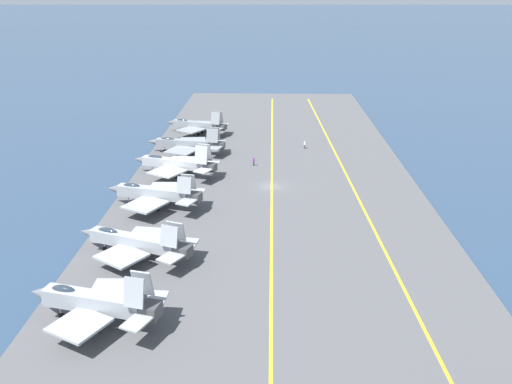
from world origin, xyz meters
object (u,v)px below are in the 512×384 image
at_px(parked_jet_second, 136,242).
at_px(parked_jet_fourth, 176,163).
at_px(crew_purple_vest, 254,161).
at_px(crew_white_vest, 305,144).
at_px(parked_jet_nearest, 96,302).
at_px(parked_jet_third, 155,193).
at_px(parked_jet_sixth, 197,125).
at_px(parked_jet_fifth, 188,144).

relative_size(parked_jet_second, parked_jet_fourth, 1.00).
bearing_deg(crew_purple_vest, parked_jet_second, 160.10).
bearing_deg(crew_white_vest, parked_jet_nearest, 159.06).
xyz_separation_m(parked_jet_third, crew_white_vest, (34.83, -25.98, -1.58)).
bearing_deg(parked_jet_second, parked_jet_sixth, 0.14).
height_order(parked_jet_fifth, parked_jet_sixth, parked_jet_sixth).
distance_m(parked_jet_nearest, parked_jet_third, 32.22).
height_order(parked_jet_second, parked_jet_fifth, parked_jet_fifth).
bearing_deg(parked_jet_fourth, parked_jet_fifth, -0.03).
relative_size(parked_jet_third, crew_white_vest, 9.44).
distance_m(parked_jet_fifth, parked_jet_sixth, 16.14).
bearing_deg(crew_purple_vest, parked_jet_third, 145.85).
height_order(parked_jet_third, parked_jet_fifth, parked_jet_third).
relative_size(parked_jet_second, crew_purple_vest, 9.54).
bearing_deg(parked_jet_sixth, parked_jet_fifth, -179.88).
xyz_separation_m(parked_jet_third, parked_jet_sixth, (46.45, -0.74, -0.24)).
relative_size(parked_jet_third, parked_jet_fourth, 0.96).
distance_m(parked_jet_fourth, crew_white_vest, 31.77).
relative_size(parked_jet_nearest, parked_jet_fifth, 0.88).
relative_size(parked_jet_fourth, parked_jet_sixth, 1.08).
relative_size(parked_jet_third, crew_purple_vest, 9.18).
xyz_separation_m(parked_jet_fifth, parked_jet_sixth, (16.14, 0.03, 0.10)).
bearing_deg(parked_jet_fifth, parked_jet_second, -179.85).
height_order(parked_jet_sixth, crew_white_vest, parked_jet_sixth).
bearing_deg(parked_jet_fourth, parked_jet_sixth, 0.05).
height_order(crew_purple_vest, crew_white_vest, crew_purple_vest).
xyz_separation_m(parked_jet_nearest, parked_jet_sixth, (78.67, -0.42, -0.45)).
bearing_deg(parked_jet_third, parked_jet_second, -177.00).
relative_size(parked_jet_third, parked_jet_fifth, 0.95).
distance_m(parked_jet_third, crew_white_vest, 43.48).
xyz_separation_m(parked_jet_second, parked_jet_fifth, (47.37, 0.12, -0.08)).
distance_m(parked_jet_fifth, crew_purple_vest, 16.49).
distance_m(parked_jet_nearest, crew_purple_vest, 56.56).
bearing_deg(parked_jet_third, parked_jet_nearest, -179.43).
height_order(parked_jet_fourth, parked_jet_sixth, parked_jet_fourth).
distance_m(parked_jet_fifth, crew_white_vest, 25.64).
relative_size(parked_jet_fifth, parked_jet_sixth, 1.09).
bearing_deg(parked_jet_nearest, parked_jet_third, 0.57).
distance_m(parked_jet_third, parked_jet_fourth, 15.59).
bearing_deg(parked_jet_third, parked_jet_fifth, -1.46).
relative_size(parked_jet_fourth, crew_white_vest, 9.81).
distance_m(parked_jet_nearest, parked_jet_fifth, 62.53).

